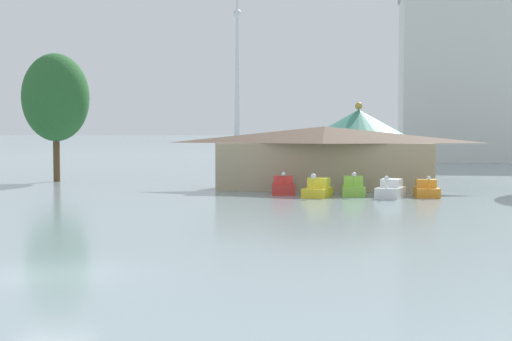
% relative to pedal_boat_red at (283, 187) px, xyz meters
% --- Properties ---
extents(ground_plane, '(2000.00, 2000.00, 0.00)m').
position_rel_pedal_boat_red_xyz_m(ground_plane, '(-4.58, -31.30, -0.55)').
color(ground_plane, gray).
extents(pedal_boat_red, '(1.94, 2.49, 1.73)m').
position_rel_pedal_boat_red_xyz_m(pedal_boat_red, '(0.00, 0.00, 0.00)').
color(pedal_boat_red, red).
rests_on(pedal_boat_red, ground).
extents(pedal_boat_yellow, '(2.22, 2.97, 1.74)m').
position_rel_pedal_boat_red_xyz_m(pedal_boat_yellow, '(2.68, -1.88, -0.01)').
color(pedal_boat_yellow, yellow).
rests_on(pedal_boat_yellow, ground).
extents(pedal_boat_lime, '(1.77, 2.91, 1.78)m').
position_rel_pedal_boat_red_xyz_m(pedal_boat_lime, '(5.21, -0.33, 0.01)').
color(pedal_boat_lime, '#8CCC3F').
rests_on(pedal_boat_lime, ground).
extents(pedal_boat_white, '(2.31, 3.06, 1.64)m').
position_rel_pedal_boat_red_xyz_m(pedal_boat_white, '(7.83, -2.02, -0.01)').
color(pedal_boat_white, white).
rests_on(pedal_boat_white, ground).
extents(pedal_boat_orange, '(1.75, 2.41, 1.57)m').
position_rel_pedal_boat_red_xyz_m(pedal_boat_orange, '(10.44, -0.85, -0.05)').
color(pedal_boat_orange, orange).
rests_on(pedal_boat_orange, ground).
extents(boathouse, '(18.34, 6.12, 5.13)m').
position_rel_pedal_boat_red_xyz_m(boathouse, '(2.89, 4.82, 2.12)').
color(boathouse, tan).
rests_on(boathouse, ground).
extents(green_roof_pavilion, '(9.47, 9.47, 7.49)m').
position_rel_pedal_boat_red_xyz_m(green_roof_pavilion, '(5.65, 15.53, 3.27)').
color(green_roof_pavilion, '#993328').
rests_on(green_roof_pavilion, ground).
extents(shoreline_tree_tall_left, '(6.24, 6.24, 12.03)m').
position_rel_pedal_boat_red_xyz_m(shoreline_tree_tall_left, '(-22.54, 10.98, 7.33)').
color(shoreline_tree_tall_left, brown).
rests_on(shoreline_tree_tall_left, ground).
extents(background_building_block, '(25.18, 13.63, 27.08)m').
position_rel_pedal_boat_red_xyz_m(background_building_block, '(24.93, 64.43, 13.01)').
color(background_building_block, silver).
rests_on(background_building_block, ground).
extents(distant_broadcast_tower, '(4.89, 4.89, 162.72)m').
position_rel_pedal_boat_red_xyz_m(distant_broadcast_tower, '(-63.55, 368.73, 67.30)').
color(distant_broadcast_tower, silver).
rests_on(distant_broadcast_tower, ground).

